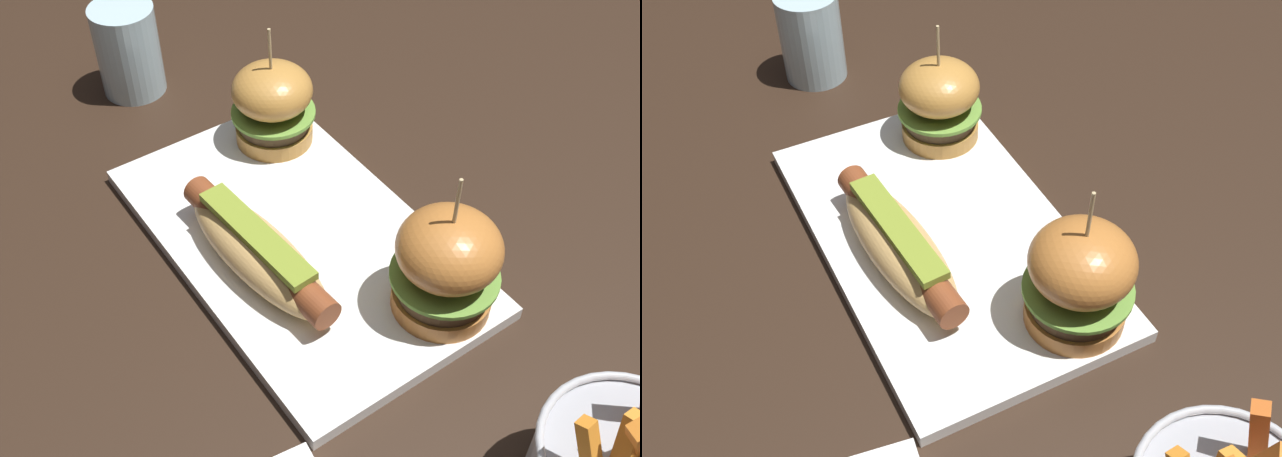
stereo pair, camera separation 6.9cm
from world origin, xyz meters
TOP-DOWN VIEW (x-y plane):
  - ground_plane at (0.00, 0.00)m, footprint 3.00×3.00m
  - platter_main at (0.00, 0.00)m, footprint 0.37×0.22m
  - hot_dog at (0.02, -0.05)m, footprint 0.20×0.07m
  - slider_left at (-0.13, 0.06)m, footprint 0.09×0.09m
  - slider_right at (0.14, 0.06)m, footprint 0.09×0.09m
  - water_glass at (-0.32, -0.02)m, footprint 0.07×0.07m

SIDE VIEW (x-z plane):
  - ground_plane at x=0.00m, z-range 0.00..0.00m
  - platter_main at x=0.00m, z-range 0.00..0.01m
  - hot_dog at x=0.02m, z-range 0.01..0.06m
  - water_glass at x=-0.32m, z-range 0.00..0.11m
  - slider_left at x=-0.13m, z-range -0.01..0.13m
  - slider_right at x=0.14m, z-range -0.01..0.14m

